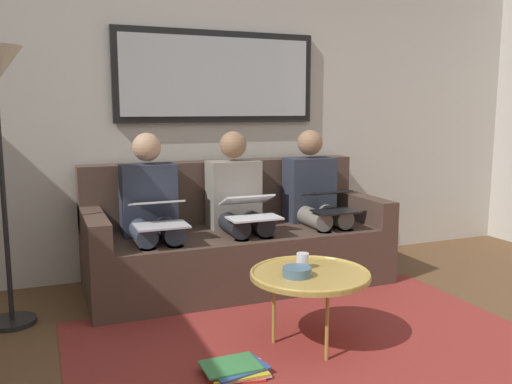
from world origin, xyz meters
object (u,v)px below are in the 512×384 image
(person_left, at_px, (315,199))
(laptop_black, at_px, (331,201))
(cup, at_px, (303,261))
(laptop_silver, at_px, (159,213))
(couch, at_px, (235,241))
(person_middle, at_px, (238,204))
(framed_mirror, at_px, (217,77))
(bowl, at_px, (297,272))
(coffee_table, at_px, (310,275))
(laptop_white, at_px, (250,208))
(person_right, at_px, (151,210))
(magazine_stack, at_px, (236,370))

(person_left, relative_size, laptop_black, 3.23)
(cup, height_order, laptop_silver, laptop_silver)
(cup, bearing_deg, person_left, -121.34)
(couch, distance_m, person_middle, 0.31)
(framed_mirror, distance_m, bowl, 1.98)
(person_left, bearing_deg, cup, 58.66)
(coffee_table, xyz_separation_m, person_middle, (-0.01, -1.15, 0.20))
(cup, height_order, laptop_white, laptop_white)
(couch, relative_size, bowl, 14.05)
(cup, xyz_separation_m, laptop_white, (-0.01, -0.83, 0.16))
(person_right, relative_size, laptop_silver, 2.99)
(person_left, bearing_deg, laptop_silver, 10.60)
(coffee_table, xyz_separation_m, laptop_silver, (0.63, -0.91, 0.23))
(bowl, relative_size, person_left, 0.14)
(framed_mirror, bearing_deg, person_right, 35.52)
(couch, xyz_separation_m, magazine_stack, (0.50, 1.39, -0.28))
(bowl, distance_m, person_middle, 1.20)
(laptop_black, relative_size, laptop_silver, 0.92)
(coffee_table, height_order, person_right, person_right)
(laptop_white, bearing_deg, person_middle, -90.00)
(bowl, height_order, magazine_stack, bowl)
(couch, relative_size, person_middle, 1.93)
(framed_mirror, relative_size, person_middle, 1.43)
(laptop_silver, bearing_deg, person_right, -90.00)
(couch, distance_m, person_right, 0.71)
(person_middle, relative_size, laptop_white, 3.19)
(person_left, xyz_separation_m, person_middle, (0.64, 0.00, 0.00))
(person_left, xyz_separation_m, magazine_stack, (1.14, 1.32, -0.58))
(cup, xyz_separation_m, person_left, (-0.65, -1.07, 0.14))
(framed_mirror, xyz_separation_m, person_right, (0.64, 0.46, -0.94))
(laptop_white, bearing_deg, bowl, 83.87)
(coffee_table, height_order, laptop_black, laptop_black)
(bowl, height_order, person_right, person_right)
(laptop_white, relative_size, magazine_stack, 1.09)
(laptop_black, xyz_separation_m, magazine_stack, (1.14, 1.07, -0.60))
(laptop_white, bearing_deg, framed_mirror, -90.00)
(cup, bearing_deg, coffee_table, 93.16)
(framed_mirror, relative_size, bowl, 10.42)
(bowl, bearing_deg, framed_mirror, -93.54)
(bowl, distance_m, laptop_white, 0.96)
(coffee_table, height_order, cup, cup)
(cup, xyz_separation_m, laptop_silver, (0.63, -0.83, 0.17))
(person_left, relative_size, person_right, 1.00)
(bowl, distance_m, laptop_silver, 1.10)
(couch, height_order, laptop_silver, couch)
(person_left, height_order, person_right, same)
(laptop_silver, height_order, magazine_stack, laptop_silver)
(laptop_white, bearing_deg, coffee_table, 89.58)
(person_left, distance_m, magazine_stack, 1.84)
(person_middle, height_order, laptop_white, person_middle)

